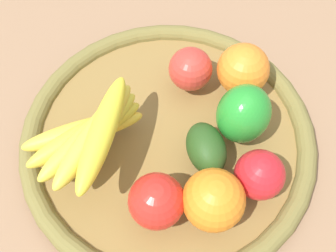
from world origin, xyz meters
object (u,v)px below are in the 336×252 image
object	(u,v)px
avocado	(206,148)
bell_pepper	(244,114)
apple_0	(157,201)
orange_1	(241,68)
apple_2	(190,69)
apple_1	(260,175)
banana_bunch	(90,134)
orange_0	(214,200)

from	to	relation	value
avocado	bell_pepper	xyz separation A→B (m)	(0.00, -0.07, 0.02)
apple_0	orange_1	bearing A→B (deg)	-68.44
apple_2	apple_1	size ratio (longest dim) A/B	0.99
apple_2	banana_bunch	bearing A→B (deg)	93.05
orange_1	apple_0	bearing A→B (deg)	111.56
banana_bunch	orange_0	size ratio (longest dim) A/B	2.24
orange_0	avocado	bearing A→B (deg)	-34.15
avocado	bell_pepper	world-z (taller)	bell_pepper
apple_2	apple_1	world-z (taller)	same
banana_bunch	apple_2	bearing A→B (deg)	-86.95
banana_bunch	avocado	bearing A→B (deg)	-132.02
avocado	banana_bunch	size ratio (longest dim) A/B	0.43
avocado	orange_1	size ratio (longest dim) A/B	0.99
apple_2	apple_1	distance (m)	0.20
apple_0	apple_1	size ratio (longest dim) A/B	1.08
apple_1	bell_pepper	bearing A→B (deg)	-27.48
avocado	orange_0	xyz separation A→B (m)	(-0.07, 0.05, 0.01)
orange_1	apple_1	distance (m)	0.17
apple_2	bell_pepper	size ratio (longest dim) A/B	0.72
apple_2	orange_0	bearing A→B (deg)	148.73
avocado	banana_bunch	distance (m)	0.16
banana_bunch	orange_0	bearing A→B (deg)	-157.07
bell_pepper	apple_0	xyz separation A→B (m)	(-0.03, 0.17, -0.01)
banana_bunch	orange_1	world-z (taller)	banana_bunch
apple_2	apple_0	size ratio (longest dim) A/B	0.91
apple_2	orange_1	world-z (taller)	orange_1
apple_2	bell_pepper	bearing A→B (deg)	-178.65
apple_2	orange_1	distance (m)	0.08
bell_pepper	apple_0	size ratio (longest dim) A/B	1.27
apple_2	banana_bunch	distance (m)	0.19
apple_0	orange_1	size ratio (longest dim) A/B	0.92
banana_bunch	orange_1	xyz separation A→B (m)	(-0.04, -0.24, -0.01)
orange_1	apple_2	bearing A→B (deg)	50.53
orange_0	apple_1	xyz separation A→B (m)	(-0.01, -0.07, -0.01)
avocado	banana_bunch	world-z (taller)	banana_bunch
bell_pepper	banana_bunch	xyz separation A→B (m)	(0.10, 0.19, 0.00)
bell_pepper	banana_bunch	distance (m)	0.21
apple_2	avocado	world-z (taller)	apple_2
orange_0	orange_1	world-z (taller)	orange_0
apple_0	apple_1	bearing A→B (deg)	-112.08
avocado	apple_2	bearing A→B (deg)	-29.55
orange_0	apple_0	distance (m)	0.07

